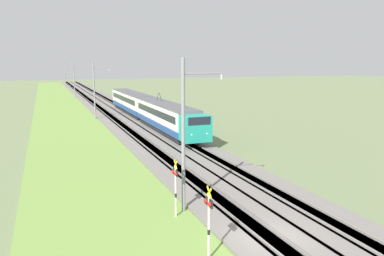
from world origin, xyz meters
TOP-DOWN VIEW (x-y plane):
  - ground_plane at (0.00, 0.00)m, footprint 400.00×400.00m
  - ballast_main at (50.00, 0.00)m, footprint 240.00×4.40m
  - ballast_adjacent at (50.00, -4.15)m, footprint 240.00×4.40m
  - track_main at (50.00, 0.00)m, footprint 240.00×1.57m
  - track_adjacent at (50.00, -4.15)m, footprint 240.00×1.57m
  - grass_verge at (50.00, 7.01)m, footprint 240.00×9.58m
  - passenger_train at (39.33, -4.15)m, footprint 40.57×3.00m
  - crossing_signal_near at (-0.44, 3.47)m, footprint 0.70×0.23m
  - crossing_signal_aux at (4.60, 3.28)m, footprint 0.70×0.23m
  - catenary_mast_near at (5.21, 2.51)m, footprint 0.22×2.56m
  - catenary_mast_mid at (45.20, 2.51)m, footprint 0.22×2.56m
  - catenary_mast_far at (85.18, 2.51)m, footprint 0.22×2.56m
  - catenary_mast_distant at (125.16, 2.51)m, footprint 0.22×2.56m

SIDE VIEW (x-z plane):
  - ground_plane at x=0.00m, z-range 0.00..0.00m
  - grass_verge at x=50.00m, z-range 0.00..0.12m
  - ballast_main at x=50.00m, z-range 0.00..0.30m
  - ballast_adjacent at x=50.00m, z-range 0.00..0.30m
  - track_main at x=50.00m, z-range -0.07..0.38m
  - track_adjacent at x=50.00m, z-range -0.07..0.38m
  - crossing_signal_aux at x=4.60m, z-range 0.38..3.82m
  - crossing_signal_near at x=-0.44m, z-range 0.39..3.90m
  - passenger_train at x=39.33m, z-range -0.16..4.83m
  - catenary_mast_far at x=85.18m, z-range 0.14..8.94m
  - catenary_mast_mid at x=45.20m, z-range 0.14..9.04m
  - catenary_mast_distant at x=125.16m, z-range 0.14..9.22m
  - catenary_mast_near at x=5.21m, z-range 0.14..9.26m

